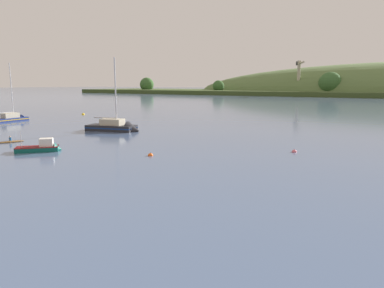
# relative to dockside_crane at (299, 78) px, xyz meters

# --- Properties ---
(dockside_crane) EXTENTS (9.90, 17.29, 23.52)m
(dockside_crane) POSITION_rel_dockside_crane_xyz_m (0.00, 0.00, 0.00)
(dockside_crane) COLOR #4C4C51
(dockside_crane) RESTS_ON ground
(sailboat_near_mooring) EXTENTS (9.95, 5.39, 13.71)m
(sailboat_near_mooring) POSITION_rel_dockside_crane_xyz_m (24.28, -205.02, -11.56)
(sailboat_near_mooring) COLOR #232328
(sailboat_near_mooring) RESTS_ON ground
(sailboat_midwater_white) EXTENTS (3.04, 8.58, 13.42)m
(sailboat_midwater_white) POSITION_rel_dockside_crane_xyz_m (-5.93, -204.65, -11.65)
(sailboat_midwater_white) COLOR navy
(sailboat_midwater_white) RESTS_ON ground
(fishing_boat_moored) EXTENTS (4.80, 4.92, 3.14)m
(fishing_boat_moored) POSITION_rel_dockside_crane_xyz_m (29.52, -223.47, -11.65)
(fishing_boat_moored) COLOR #0F564C
(fishing_boat_moored) RESTS_ON ground
(canoe_with_paddler) EXTENTS (1.92, 3.51, 1.02)m
(canoe_with_paddler) POSITION_rel_dockside_crane_xyz_m (20.17, -221.64, -11.84)
(canoe_with_paddler) COLOR brown
(canoe_with_paddler) RESTS_ON ground
(mooring_buoy_foreground) EXTENTS (0.60, 0.60, 0.68)m
(mooring_buoy_foreground) POSITION_rel_dockside_crane_xyz_m (55.40, -208.32, -11.95)
(mooring_buoy_foreground) COLOR #E06675
(mooring_buoy_foreground) RESTS_ON ground
(mooring_buoy_midchannel) EXTENTS (0.60, 0.60, 0.68)m
(mooring_buoy_midchannel) POSITION_rel_dockside_crane_xyz_m (42.24, -218.87, -11.95)
(mooring_buoy_midchannel) COLOR #EA5B19
(mooring_buoy_midchannel) RESTS_ON ground
(mooring_buoy_off_fishing_boat) EXTENTS (0.79, 0.79, 0.87)m
(mooring_buoy_off_fishing_boat) POSITION_rel_dockside_crane_xyz_m (12.25, -194.19, -11.95)
(mooring_buoy_off_fishing_boat) COLOR red
(mooring_buoy_off_fishing_boat) RESTS_ON ground
(mooring_buoy_far_upstream) EXTENTS (0.78, 0.78, 0.86)m
(mooring_buoy_far_upstream) POSITION_rel_dockside_crane_xyz_m (-6.08, -185.33, -11.95)
(mooring_buoy_far_upstream) COLOR yellow
(mooring_buoy_far_upstream) RESTS_ON ground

